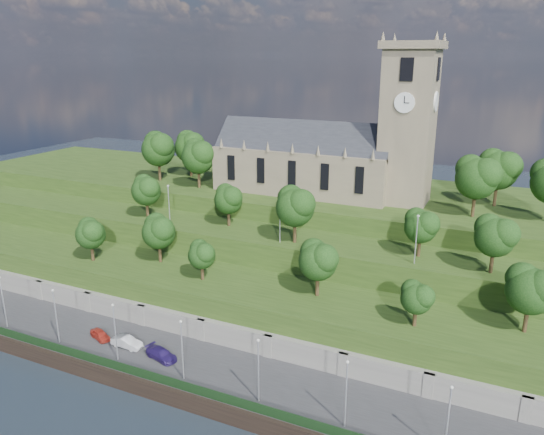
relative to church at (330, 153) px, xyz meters
The scene contains 17 objects.
ground 51.21m from the church, 90.98° to the right, with size 320.00×320.00×0.00m, color black.
promenade 45.42m from the church, 91.13° to the right, with size 160.00×12.00×2.00m, color #2D2D30.
quay_wall 50.78m from the church, 90.98° to the right, with size 160.00×0.50×2.20m, color black.
fence 49.57m from the church, 91.00° to the right, with size 160.00×0.10×1.20m, color #173317.
retaining_wall 39.48m from the church, 91.33° to the right, with size 160.00×2.10×5.00m.
embankment_lower 33.57m from the church, 91.61° to the right, with size 160.00×12.00×8.00m, color #263E14.
embankment_upper 23.71m from the church, 92.66° to the right, with size 160.00×10.00×12.00m, color #263E14.
hilltop 15.57m from the church, 101.11° to the left, with size 160.00×32.00×15.00m, color #263E14.
church is the anchor object (origin of this frame).
trees_lower 29.15m from the church, 83.92° to the right, with size 67.60×9.07×8.23m.
trees_upper 18.91m from the church, 83.16° to the right, with size 61.31×8.24×8.65m.
trees_hilltop 1.98m from the church, 96.91° to the right, with size 76.92×16.28×9.79m.
lamp_posts_promenade 46.42m from the church, 93.67° to the right, with size 60.36×0.36×7.80m.
lamp_posts_upper 21.02m from the church, 92.26° to the right, with size 40.36×0.36×6.90m.
car_left 48.66m from the church, 114.46° to the right, with size 1.48×3.68×1.25m, color #A7281B.
car_middle 47.19m from the church, 108.64° to the right, with size 1.54×4.42×1.46m, color #A8A9AD.
car_right 46.22m from the church, 100.84° to the right, with size 1.90×4.67×1.35m, color #271857.
Camera 1 is at (30.77, -42.78, 39.01)m, focal length 35.00 mm.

